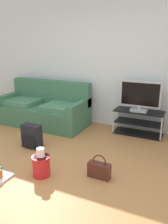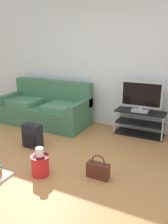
{
  "view_description": "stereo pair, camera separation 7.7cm",
  "coord_description": "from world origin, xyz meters",
  "px_view_note": "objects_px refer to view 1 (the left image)",
  "views": [
    {
      "loc": [
        1.8,
        -2.21,
        1.77
      ],
      "look_at": [
        0.29,
        0.95,
        0.7
      ],
      "focal_mm": 37.5,
      "sensor_mm": 36.0,
      "label": 1
    },
    {
      "loc": [
        1.87,
        -2.18,
        1.77
      ],
      "look_at": [
        0.29,
        0.95,
        0.7
      ],
      "focal_mm": 37.5,
      "sensor_mm": 36.0,
      "label": 2
    }
  ],
  "objects_px": {
    "tv_stand": "(138,122)",
    "backpack": "(32,136)",
    "couch": "(44,109)",
    "handbag": "(99,170)",
    "flat_tv": "(140,97)",
    "cleaning_bucket": "(41,164)"
  },
  "relations": [
    {
      "from": "couch",
      "to": "tv_stand",
      "type": "bearing_deg",
      "value": 7.49
    },
    {
      "from": "flat_tv",
      "to": "cleaning_bucket",
      "type": "height_order",
      "value": "flat_tv"
    },
    {
      "from": "tv_stand",
      "to": "backpack",
      "type": "distance_m",
      "value": 2.05
    },
    {
      "from": "couch",
      "to": "tv_stand",
      "type": "relative_size",
      "value": 2.05
    },
    {
      "from": "tv_stand",
      "to": "cleaning_bucket",
      "type": "bearing_deg",
      "value": -112.38
    },
    {
      "from": "tv_stand",
      "to": "cleaning_bucket",
      "type": "distance_m",
      "value": 2.23
    },
    {
      "from": "handbag",
      "to": "flat_tv",
      "type": "bearing_deg",
      "value": 86.21
    },
    {
      "from": "flat_tv",
      "to": "cleaning_bucket",
      "type": "xyz_separation_m",
      "value": [
        -0.85,
        -2.03,
        -0.59
      ]
    },
    {
      "from": "handbag",
      "to": "cleaning_bucket",
      "type": "distance_m",
      "value": 0.79
    },
    {
      "from": "flat_tv",
      "to": "couch",
      "type": "bearing_deg",
      "value": -173.13
    },
    {
      "from": "couch",
      "to": "handbag",
      "type": "bearing_deg",
      "value": -38.14
    },
    {
      "from": "flat_tv",
      "to": "backpack",
      "type": "bearing_deg",
      "value": -138.27
    },
    {
      "from": "backpack",
      "to": "couch",
      "type": "bearing_deg",
      "value": 98.68
    },
    {
      "from": "flat_tv",
      "to": "tv_stand",
      "type": "bearing_deg",
      "value": 90.0
    },
    {
      "from": "handbag",
      "to": "cleaning_bucket",
      "type": "bearing_deg",
      "value": -158.32
    },
    {
      "from": "cleaning_bucket",
      "to": "flat_tv",
      "type": "bearing_deg",
      "value": 67.39
    },
    {
      "from": "couch",
      "to": "tv_stand",
      "type": "height_order",
      "value": "couch"
    },
    {
      "from": "couch",
      "to": "flat_tv",
      "type": "height_order",
      "value": "flat_tv"
    },
    {
      "from": "couch",
      "to": "cleaning_bucket",
      "type": "height_order",
      "value": "couch"
    },
    {
      "from": "tv_stand",
      "to": "handbag",
      "type": "height_order",
      "value": "tv_stand"
    },
    {
      "from": "tv_stand",
      "to": "flat_tv",
      "type": "relative_size",
      "value": 1.23
    },
    {
      "from": "couch",
      "to": "cleaning_bucket",
      "type": "relative_size",
      "value": 4.78
    }
  ]
}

